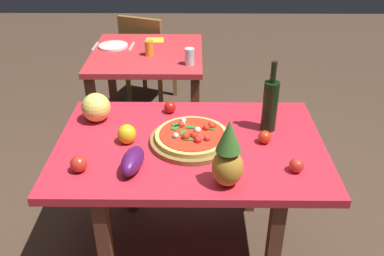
{
  "coord_description": "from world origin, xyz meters",
  "views": [
    {
      "loc": [
        0.02,
        -1.73,
        1.86
      ],
      "look_at": [
        0.01,
        0.05,
        0.8
      ],
      "focal_mm": 39.47,
      "sensor_mm": 36.0,
      "label": 1
    }
  ],
  "objects_px": {
    "pineapple_left": "(228,157)",
    "dinner_plate": "(113,46)",
    "tomato_at_corner": "(170,107)",
    "knife_utensil": "(132,47)",
    "pizza_board": "(192,140)",
    "display_table": "(190,158)",
    "wine_bottle": "(270,105)",
    "tomato_by_bottle": "(265,137)",
    "drinking_glass_juice": "(149,48)",
    "fork_utensil": "(95,46)",
    "eggplant": "(132,161)",
    "bell_pepper": "(127,134)",
    "tomato_beside_pepper": "(297,165)",
    "melon": "(96,107)",
    "background_table": "(148,67)",
    "pizza": "(192,135)",
    "tomato_near_board": "(79,164)",
    "napkin_folded": "(155,40)",
    "dining_chair": "(147,55)",
    "drinking_glass_water": "(189,57)"
  },
  "relations": [
    {
      "from": "drinking_glass_juice",
      "to": "fork_utensil",
      "type": "relative_size",
      "value": 0.6
    },
    {
      "from": "eggplant",
      "to": "bell_pepper",
      "type": "bearing_deg",
      "value": 104.28
    },
    {
      "from": "bell_pepper",
      "to": "napkin_folded",
      "type": "distance_m",
      "value": 1.5
    },
    {
      "from": "pineapple_left",
      "to": "knife_utensil",
      "type": "relative_size",
      "value": 1.7
    },
    {
      "from": "melon",
      "to": "tomato_beside_pepper",
      "type": "distance_m",
      "value": 1.06
    },
    {
      "from": "tomato_beside_pepper",
      "to": "knife_utensil",
      "type": "relative_size",
      "value": 0.36
    },
    {
      "from": "tomato_by_bottle",
      "to": "drinking_glass_water",
      "type": "bearing_deg",
      "value": 110.66
    },
    {
      "from": "tomato_beside_pepper",
      "to": "dinner_plate",
      "type": "xyz_separation_m",
      "value": [
        -1.07,
        1.58,
        -0.02
      ]
    },
    {
      "from": "fork_utensil",
      "to": "knife_utensil",
      "type": "xyz_separation_m",
      "value": [
        0.28,
        0.0,
        0.0
      ]
    },
    {
      "from": "tomato_at_corner",
      "to": "drinking_glass_juice",
      "type": "distance_m",
      "value": 0.89
    },
    {
      "from": "bell_pepper",
      "to": "tomato_by_bottle",
      "type": "relative_size",
      "value": 1.54
    },
    {
      "from": "pizza_board",
      "to": "knife_utensil",
      "type": "bearing_deg",
      "value": 109.35
    },
    {
      "from": "pizza",
      "to": "tomato_near_board",
      "type": "distance_m",
      "value": 0.55
    },
    {
      "from": "pineapple_left",
      "to": "tomato_near_board",
      "type": "xyz_separation_m",
      "value": [
        -0.64,
        0.08,
        -0.1
      ]
    },
    {
      "from": "fork_utensil",
      "to": "tomato_near_board",
      "type": "bearing_deg",
      "value": -78.88
    },
    {
      "from": "eggplant",
      "to": "tomato_at_corner",
      "type": "height_order",
      "value": "eggplant"
    },
    {
      "from": "tomato_by_bottle",
      "to": "drinking_glass_juice",
      "type": "relative_size",
      "value": 0.6
    },
    {
      "from": "pizza_board",
      "to": "pineapple_left",
      "type": "relative_size",
      "value": 1.32
    },
    {
      "from": "tomato_at_corner",
      "to": "knife_utensil",
      "type": "xyz_separation_m",
      "value": [
        -0.35,
        1.04,
        -0.03
      ]
    },
    {
      "from": "melon",
      "to": "bell_pepper",
      "type": "distance_m",
      "value": 0.29
    },
    {
      "from": "fork_utensil",
      "to": "napkin_folded",
      "type": "height_order",
      "value": "fork_utensil"
    },
    {
      "from": "pizza_board",
      "to": "dinner_plate",
      "type": "relative_size",
      "value": 1.84
    },
    {
      "from": "display_table",
      "to": "wine_bottle",
      "type": "relative_size",
      "value": 3.54
    },
    {
      "from": "bell_pepper",
      "to": "drinking_glass_water",
      "type": "height_order",
      "value": "drinking_glass_water"
    },
    {
      "from": "melon",
      "to": "tomato_near_board",
      "type": "bearing_deg",
      "value": -88.41
    },
    {
      "from": "fork_utensil",
      "to": "knife_utensil",
      "type": "bearing_deg",
      "value": 1.77
    },
    {
      "from": "tomato_beside_pepper",
      "to": "napkin_folded",
      "type": "bearing_deg",
      "value": 113.94
    },
    {
      "from": "display_table",
      "to": "fork_utensil",
      "type": "relative_size",
      "value": 7.21
    },
    {
      "from": "pineapple_left",
      "to": "dinner_plate",
      "type": "distance_m",
      "value": 1.83
    },
    {
      "from": "background_table",
      "to": "fork_utensil",
      "type": "xyz_separation_m",
      "value": [
        -0.41,
        0.1,
        0.13
      ]
    },
    {
      "from": "display_table",
      "to": "pineapple_left",
      "type": "height_order",
      "value": "pineapple_left"
    },
    {
      "from": "pineapple_left",
      "to": "fork_utensil",
      "type": "relative_size",
      "value": 1.7
    },
    {
      "from": "pizza_board",
      "to": "dinner_plate",
      "type": "distance_m",
      "value": 1.47
    },
    {
      "from": "dining_chair",
      "to": "tomato_by_bottle",
      "type": "height_order",
      "value": "dining_chair"
    },
    {
      "from": "drinking_glass_water",
      "to": "dining_chair",
      "type": "bearing_deg",
      "value": 114.14
    },
    {
      "from": "eggplant",
      "to": "drinking_glass_juice",
      "type": "xyz_separation_m",
      "value": [
        -0.06,
        1.39,
        0.01
      ]
    },
    {
      "from": "pineapple_left",
      "to": "drinking_glass_juice",
      "type": "bearing_deg",
      "value": 107.42
    },
    {
      "from": "wine_bottle",
      "to": "knife_utensil",
      "type": "bearing_deg",
      "value": 125.27
    },
    {
      "from": "tomato_beside_pepper",
      "to": "tomato_near_board",
      "type": "height_order",
      "value": "tomato_near_board"
    },
    {
      "from": "pineapple_left",
      "to": "wine_bottle",
      "type": "bearing_deg",
      "value": 62.24
    },
    {
      "from": "pizza",
      "to": "pizza_board",
      "type": "bearing_deg",
      "value": -168.46
    },
    {
      "from": "display_table",
      "to": "pizza_board",
      "type": "height_order",
      "value": "pizza_board"
    },
    {
      "from": "melon",
      "to": "tomato_near_board",
      "type": "relative_size",
      "value": 2.03
    },
    {
      "from": "tomato_beside_pepper",
      "to": "napkin_folded",
      "type": "distance_m",
      "value": 1.89
    },
    {
      "from": "tomato_beside_pepper",
      "to": "fork_utensil",
      "type": "xyz_separation_m",
      "value": [
        -1.21,
        1.58,
        -0.03
      ]
    },
    {
      "from": "drinking_glass_juice",
      "to": "fork_utensil",
      "type": "height_order",
      "value": "drinking_glass_juice"
    },
    {
      "from": "dining_chair",
      "to": "tomato_beside_pepper",
      "type": "bearing_deg",
      "value": 133.07
    },
    {
      "from": "display_table",
      "to": "dinner_plate",
      "type": "relative_size",
      "value": 5.9
    },
    {
      "from": "pineapple_left",
      "to": "dinner_plate",
      "type": "relative_size",
      "value": 1.39
    },
    {
      "from": "dining_chair",
      "to": "background_table",
      "type": "bearing_deg",
      "value": 117.42
    }
  ]
}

